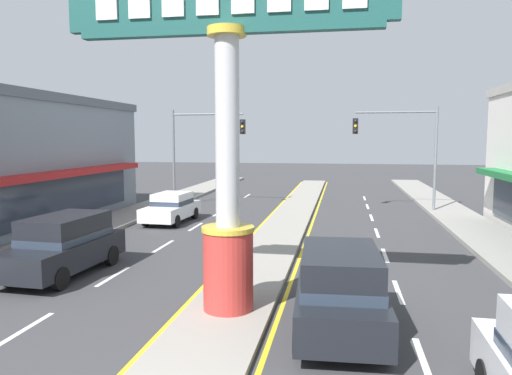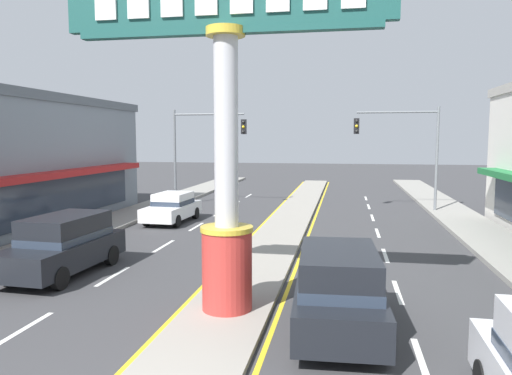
% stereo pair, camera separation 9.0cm
% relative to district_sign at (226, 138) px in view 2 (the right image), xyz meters
% --- Properties ---
extents(median_strip, '(2.16, 52.00, 0.14)m').
position_rel_district_sign_xyz_m(median_strip, '(-0.00, 11.38, -4.31)').
color(median_strip, gray).
rests_on(median_strip, ground).
extents(sidewalk_left, '(2.59, 60.00, 0.18)m').
position_rel_district_sign_xyz_m(sidewalk_left, '(-8.98, 9.38, -4.29)').
color(sidewalk_left, gray).
rests_on(sidewalk_left, ground).
extents(sidewalk_right, '(2.59, 60.00, 0.18)m').
position_rel_district_sign_xyz_m(sidewalk_right, '(8.98, 9.38, -4.29)').
color(sidewalk_right, gray).
rests_on(sidewalk_right, ground).
extents(lane_markings, '(8.90, 52.00, 0.01)m').
position_rel_district_sign_xyz_m(lane_markings, '(-0.00, 10.02, -4.38)').
color(lane_markings, silver).
rests_on(lane_markings, ground).
extents(district_sign, '(7.92, 1.30, 8.14)m').
position_rel_district_sign_xyz_m(district_sign, '(0.00, 0.00, 0.00)').
color(district_sign, '#B7332D').
rests_on(district_sign, median_strip).
extents(traffic_light_left_side, '(4.86, 0.46, 6.20)m').
position_rel_district_sign_xyz_m(traffic_light_left_side, '(-6.31, 18.60, -0.13)').
color(traffic_light_left_side, slate).
rests_on(traffic_light_left_side, ground).
extents(traffic_light_right_side, '(4.86, 0.46, 6.20)m').
position_rel_district_sign_xyz_m(traffic_light_right_side, '(6.31, 18.15, -0.13)').
color(traffic_light_right_side, slate).
rests_on(traffic_light_right_side, ground).
extents(suv_near_right_lane, '(2.13, 4.69, 1.90)m').
position_rel_district_sign_xyz_m(suv_near_right_lane, '(2.73, -0.56, -3.40)').
color(suv_near_right_lane, black).
rests_on(suv_near_right_lane, ground).
extents(suv_far_right_lane, '(2.16, 4.70, 1.90)m').
position_rel_district_sign_xyz_m(suv_far_right_lane, '(-6.02, 2.56, -3.40)').
color(suv_far_right_lane, black).
rests_on(suv_far_right_lane, ground).
extents(sedan_near_left_lane, '(1.99, 4.38, 1.53)m').
position_rel_district_sign_xyz_m(sedan_near_left_lane, '(-6.03, 12.49, -3.59)').
color(sedan_near_left_lane, white).
rests_on(sedan_near_left_lane, ground).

